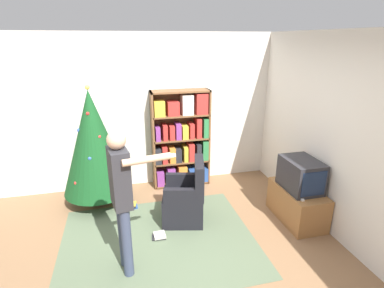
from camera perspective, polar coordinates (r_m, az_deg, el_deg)
name	(u,v)px	position (r m, az deg, el deg)	size (l,w,h in m)	color
ground_plane	(183,244)	(4.04, -1.69, -18.58)	(14.00, 14.00, 0.00)	#846042
wall_back	(159,112)	(5.22, -6.31, 6.15)	(8.00, 0.10, 2.60)	silver
wall_right	(336,136)	(4.27, 25.69, 1.32)	(0.10, 8.00, 2.60)	silver
area_rug	(159,241)	(4.12, -6.36, -17.82)	(2.47, 1.98, 0.01)	#56664C
bookshelf	(182,140)	(5.18, -1.88, 0.68)	(0.99, 0.31, 1.69)	brown
tv_stand	(297,204)	(4.63, 19.35, -10.73)	(0.48, 0.89, 0.49)	#996638
television	(301,175)	(4.42, 20.04, -5.51)	(0.42, 0.59, 0.44)	#28282D
game_remote	(301,198)	(4.24, 20.00, -9.72)	(0.04, 0.12, 0.02)	white
christmas_tree	(94,143)	(4.74, -18.23, 0.22)	(1.03, 1.03, 1.87)	#4C3323
armchair	(186,200)	(4.33, -1.18, -10.56)	(0.68, 0.68, 0.92)	black
standing_person	(122,192)	(3.23, -13.22, -8.95)	(0.68, 0.46, 1.65)	#38425B
book_pile_near_tree	(131,206)	(4.83, -11.59, -11.43)	(0.21, 0.15, 0.09)	#284C93
book_pile_by_chair	(159,236)	(4.15, -6.24, -17.01)	(0.19, 0.16, 0.06)	#232328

